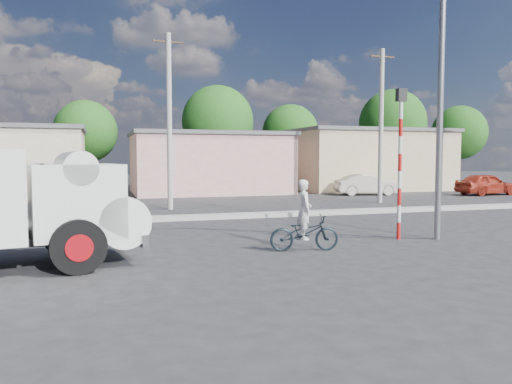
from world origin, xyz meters
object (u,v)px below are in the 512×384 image
object	(u,v)px
car_red	(486,184)
traffic_pole	(400,151)
streetlight	(436,67)
car_cream	(367,185)
bicycle	(304,233)
cyclist	(304,221)

from	to	relation	value
car_red	traffic_pole	distance (m)	20.29
traffic_pole	streetlight	distance (m)	2.56
car_cream	car_red	xyz separation A→B (m)	(7.25, -2.24, 0.03)
bicycle	streetlight	xyz separation A→B (m)	(4.26, 0.50, 4.50)
bicycle	streetlight	world-z (taller)	streetlight
bicycle	car_cream	distance (m)	19.86
traffic_pole	car_red	bearing A→B (deg)	41.18
bicycle	traffic_pole	xyz separation A→B (m)	(3.33, 0.80, 2.13)
bicycle	traffic_pole	distance (m)	4.03
car_cream	cyclist	bearing A→B (deg)	156.11
cyclist	car_red	bearing A→B (deg)	-42.20
car_cream	streetlight	bearing A→B (deg)	166.84
streetlight	traffic_pole	bearing A→B (deg)	162.27
cyclist	bicycle	bearing A→B (deg)	-169.48
traffic_pole	streetlight	world-z (taller)	streetlight
cyclist	car_cream	size ratio (longest dim) A/B	0.38
car_cream	traffic_pole	distance (m)	17.57
car_cream	car_red	world-z (taller)	car_red
car_red	traffic_pole	xyz separation A→B (m)	(-15.20, -13.30, 1.90)
bicycle	car_red	size ratio (longest dim) A/B	0.44
traffic_pole	car_cream	bearing A→B (deg)	62.91
car_cream	traffic_pole	xyz separation A→B (m)	(-7.95, -15.54, 1.93)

